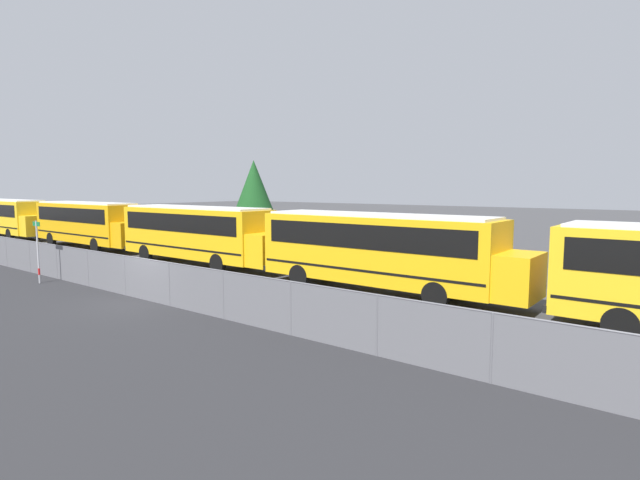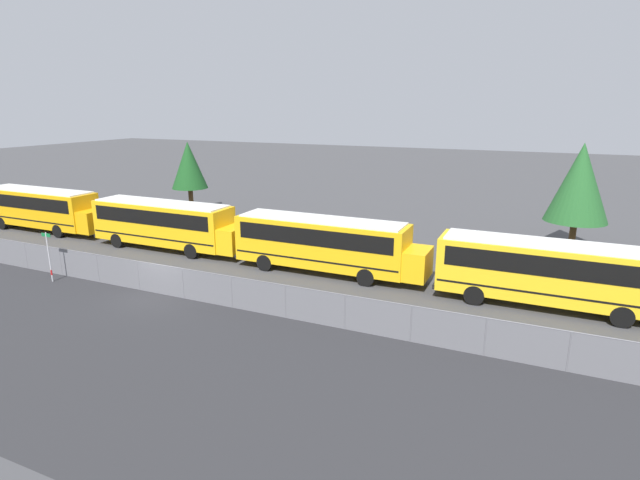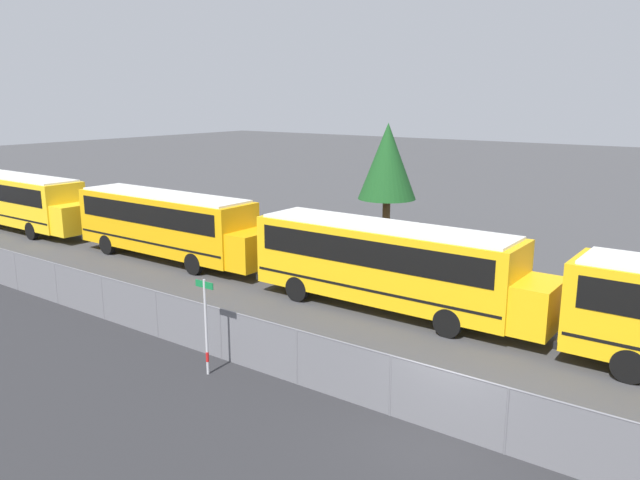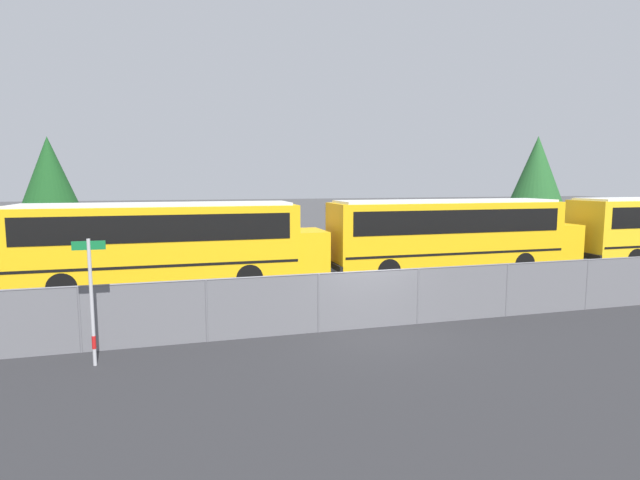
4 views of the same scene
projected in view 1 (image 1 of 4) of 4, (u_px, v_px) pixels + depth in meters
ground_plane at (147, 300)px, 19.67m from camera, size 200.00×200.00×0.00m
fence at (146, 279)px, 19.58m from camera, size 87.65×0.07×1.68m
school_bus_0 at (9, 215)px, 43.82m from camera, size 11.88×2.51×3.35m
school_bus_1 at (88, 221)px, 36.32m from camera, size 11.88×2.51×3.35m
school_bus_2 at (198, 231)px, 28.38m from camera, size 11.88×2.51×3.35m
school_bus_3 at (381, 246)px, 20.80m from camera, size 11.88×2.51×3.35m
street_sign at (38, 250)px, 23.03m from camera, size 0.70×0.09×2.92m
tree_0 at (254, 187)px, 40.48m from camera, size 3.29×3.29×6.61m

